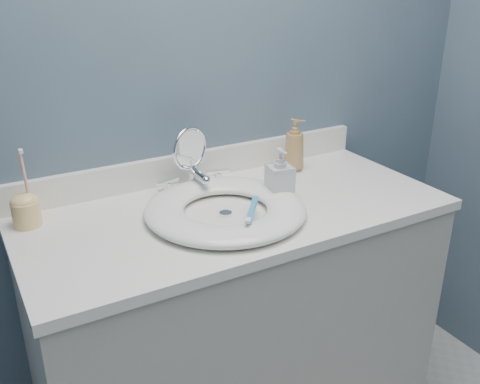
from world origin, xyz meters
TOP-DOWN VIEW (x-y plane):
  - back_wall at (0.00, 1.25)m, footprint 2.20×0.02m
  - vanity_cabinet at (0.00, 0.97)m, footprint 1.20×0.55m
  - countertop at (0.00, 0.97)m, footprint 1.22×0.57m
  - backsplash at (0.00, 1.24)m, footprint 1.22×0.02m
  - basin at (-0.05, 0.94)m, footprint 0.45×0.45m
  - drain at (-0.05, 0.94)m, footprint 0.04×0.04m
  - faucet at (-0.05, 1.14)m, footprint 0.25×0.13m
  - makeup_mirror at (-0.06, 1.16)m, footprint 0.13×0.08m
  - soap_bottle_amber at (0.32, 1.15)m, footprint 0.09×0.09m
  - soap_bottle_clear at (0.14, 0.96)m, footprint 0.08×0.08m
  - toothbrush_holder at (-0.54, 1.15)m, footprint 0.07×0.07m
  - toothbrush_lying at (-0.02, 0.85)m, footprint 0.12×0.15m

SIDE VIEW (x-z plane):
  - vanity_cabinet at x=0.00m, z-range 0.00..0.85m
  - countertop at x=0.00m, z-range 0.85..0.88m
  - drain at x=-0.05m, z-range 0.88..0.89m
  - basin at x=-0.05m, z-range 0.88..0.92m
  - faucet at x=-0.05m, z-range 0.87..0.95m
  - toothbrush_lying at x=-0.02m, z-range 0.92..0.93m
  - backsplash at x=0.00m, z-range 0.88..0.97m
  - toothbrush_holder at x=-0.54m, z-range 0.82..1.04m
  - soap_bottle_clear at x=0.14m, z-range 0.88..1.04m
  - soap_bottle_amber at x=0.32m, z-range 0.88..1.06m
  - makeup_mirror at x=-0.06m, z-range 0.89..1.09m
  - back_wall at x=0.00m, z-range 0.00..2.40m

